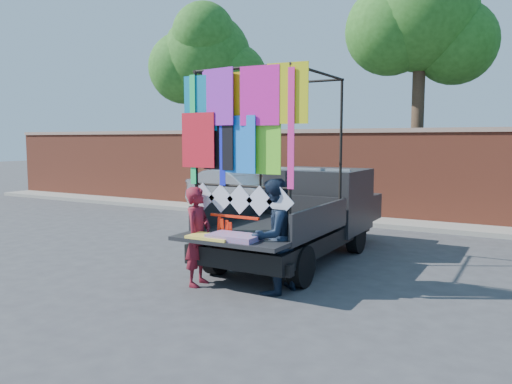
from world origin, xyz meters
The scene contains 10 objects.
ground centered at (0.00, 0.00, 0.00)m, with size 90.00×90.00×0.00m, color #38383A.
brick_wall centered at (0.00, 7.00, 1.33)m, with size 30.00×0.45×2.61m.
curb centered at (0.00, 6.30, 0.06)m, with size 30.00×1.20×0.12m, color gray.
tree_left centered at (-6.48, 8.12, 5.12)m, with size 4.20×3.30×7.05m.
tree_mid centered at (1.02, 8.12, 5.70)m, with size 4.20×3.30×7.73m.
pickup_truck centered at (0.22, 2.04, 0.85)m, with size 2.13×5.36×3.37m.
sedan centered at (-3.72, 6.07, 0.71)m, with size 1.50×4.29×1.41m, color #A6A7AD.
woman centered at (-0.46, -0.75, 0.78)m, with size 0.57×0.37×1.56m, color maroon.
man centered at (0.75, -0.53, 0.86)m, with size 0.84×0.65×1.72m, color #152135.
streamer_bundle centered at (0.05, -0.65, 0.95)m, with size 0.88×0.08×0.61m.
Camera 1 is at (4.12, -7.02, 2.29)m, focal length 35.00 mm.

